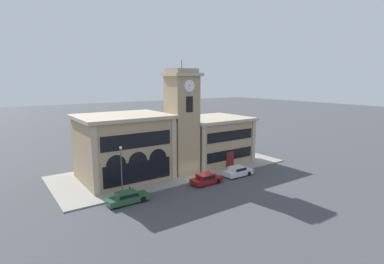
{
  "coord_description": "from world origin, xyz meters",
  "views": [
    {
      "loc": [
        -23.57,
        -31.62,
        13.67
      ],
      "look_at": [
        0.45,
        2.67,
        6.42
      ],
      "focal_mm": 28.0,
      "sensor_mm": 36.0,
      "label": 1
    }
  ],
  "objects_px": {
    "parked_car_mid": "(206,179)",
    "fire_hydrant": "(208,174)",
    "bollard": "(130,191)",
    "parked_car_near": "(127,197)",
    "street_lamp": "(121,164)",
    "parked_car_far": "(238,171)"
  },
  "relations": [
    {
      "from": "parked_car_mid",
      "to": "street_lamp",
      "type": "height_order",
      "value": "street_lamp"
    },
    {
      "from": "parked_car_far",
      "to": "fire_hydrant",
      "type": "height_order",
      "value": "parked_car_far"
    },
    {
      "from": "bollard",
      "to": "street_lamp",
      "type": "bearing_deg",
      "value": 179.92
    },
    {
      "from": "street_lamp",
      "to": "parked_car_near",
      "type": "bearing_deg",
      "value": -94.21
    },
    {
      "from": "parked_car_mid",
      "to": "fire_hydrant",
      "type": "height_order",
      "value": "parked_car_mid"
    },
    {
      "from": "parked_car_near",
      "to": "street_lamp",
      "type": "relative_size",
      "value": 0.78
    },
    {
      "from": "parked_car_near",
      "to": "fire_hydrant",
      "type": "height_order",
      "value": "parked_car_near"
    },
    {
      "from": "parked_car_near",
      "to": "fire_hydrant",
      "type": "xyz_separation_m",
      "value": [
        12.95,
        1.76,
        -0.14
      ]
    },
    {
      "from": "parked_car_mid",
      "to": "bollard",
      "type": "relative_size",
      "value": 4.0
    },
    {
      "from": "bollard",
      "to": "fire_hydrant",
      "type": "relative_size",
      "value": 1.22
    },
    {
      "from": "parked_car_near",
      "to": "parked_car_far",
      "type": "xyz_separation_m",
      "value": [
        16.95,
        -0.0,
        0.04
      ]
    },
    {
      "from": "parked_car_near",
      "to": "parked_car_mid",
      "type": "distance_m",
      "value": 11.15
    },
    {
      "from": "parked_car_near",
      "to": "bollard",
      "type": "distance_m",
      "value": 2.07
    },
    {
      "from": "parked_car_near",
      "to": "parked_car_mid",
      "type": "bearing_deg",
      "value": 0.25
    },
    {
      "from": "bollard",
      "to": "parked_car_far",
      "type": "bearing_deg",
      "value": -6.4
    },
    {
      "from": "parked_car_near",
      "to": "bollard",
      "type": "xyz_separation_m",
      "value": [
        1.05,
        1.78,
        -0.04
      ]
    },
    {
      "from": "bollard",
      "to": "parked_car_mid",
      "type": "bearing_deg",
      "value": -10.0
    },
    {
      "from": "parked_car_mid",
      "to": "parked_car_far",
      "type": "relative_size",
      "value": 0.98
    },
    {
      "from": "parked_car_mid",
      "to": "fire_hydrant",
      "type": "bearing_deg",
      "value": 44.61
    },
    {
      "from": "parked_car_mid",
      "to": "street_lamp",
      "type": "relative_size",
      "value": 0.7
    },
    {
      "from": "parked_car_far",
      "to": "bollard",
      "type": "height_order",
      "value": "parked_car_far"
    },
    {
      "from": "parked_car_near",
      "to": "bollard",
      "type": "bearing_deg",
      "value": 59.75
    }
  ]
}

